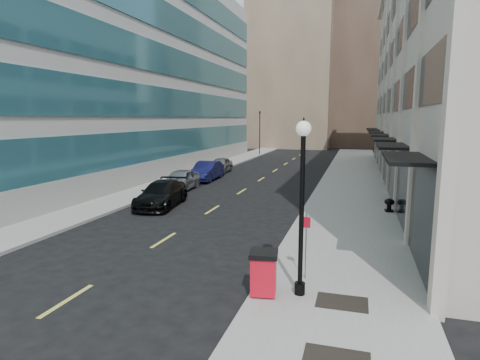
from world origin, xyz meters
The scene contains 20 objects.
ground centered at (0.00, 0.00, 0.00)m, with size 160.00×160.00×0.00m, color black.
sidewalk_right centered at (7.50, 20.00, 0.07)m, with size 5.00×80.00×0.15m, color gray.
sidewalk_left centered at (-6.50, 20.00, 0.07)m, with size 3.00×80.00×0.15m, color gray.
building_left centered at (-15.95, 27.00, 9.99)m, with size 16.14×46.00×20.00m.
skyline_tan_near centered at (-4.00, 68.00, 14.00)m, with size 14.00×18.00×28.00m, color #937E60.
skyline_brown centered at (8.00, 72.00, 17.00)m, with size 12.00×16.00×34.00m, color brown.
skyline_tan_far centered at (-14.00, 78.00, 11.00)m, with size 12.00×14.00×22.00m, color #937E60.
skyline_stone centered at (18.00, 66.00, 10.00)m, with size 10.00×14.00×20.00m, color #B4A998.
grate_mid centered at (7.60, 1.00, 0.15)m, with size 1.40×1.00×0.01m, color black.
grate_far centered at (7.60, 3.80, 0.15)m, with size 1.40×1.00×0.01m, color black.
road_centerline centered at (0.00, 17.00, 0.01)m, with size 0.15×68.20×0.01m.
traffic_signal centered at (-5.50, 48.00, 5.72)m, with size 0.66×0.66×6.98m.
car_black_pickup centered at (-3.20, 14.00, 0.74)m, with size 2.07×5.09×1.48m, color black.
car_silver_sedan centered at (-4.35, 19.13, 0.76)m, with size 1.80×4.48×1.53m, color gray.
car_blue_sedan centered at (-4.25, 24.11, 0.79)m, with size 1.67×4.78×1.57m, color #111241.
car_grey_sedan centered at (-4.72, 28.96, 0.72)m, with size 1.70×4.22×1.44m, color slate.
trash_bin centered at (5.40, 3.68, 0.85)m, with size 0.90×0.95×1.29m.
lamppost centered at (6.40, 4.00, 3.14)m, with size 0.42×0.42×5.09m.
sign_post centered at (6.40, 5.21, 1.55)m, with size 0.25×0.06×2.14m.
urn_planter centered at (9.60, 15.72, 0.59)m, with size 0.52×0.52×0.72m.
Camera 1 is at (7.84, -6.99, 5.20)m, focal length 30.00 mm.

